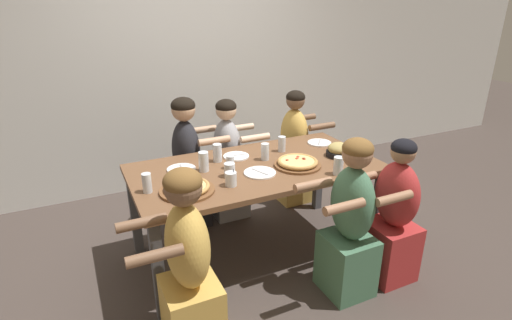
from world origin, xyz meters
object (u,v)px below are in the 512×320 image
(pizza_board_second, at_px, (298,163))
(drinking_glass_c, at_px, (217,153))
(drinking_glass_h, at_px, (147,183))
(diner_near_right, at_px, (393,218))
(drinking_glass_a, at_px, (338,167))
(diner_far_midleft, at_px, (188,167))
(drinking_glass_d, at_px, (282,145))
(drinking_glass_g, at_px, (204,162))
(pizza_board_main, at_px, (187,188))
(empty_plate_c, at_px, (319,143))
(diner_far_right, at_px, (294,152))
(diner_near_midright, at_px, (350,225))
(skillet_bowl, at_px, (339,150))
(drinking_glass_e, at_px, (265,153))
(empty_plate_d, at_px, (236,156))
(diner_near_left, at_px, (189,270))
(empty_plate_b, at_px, (181,169))
(drinking_glass_f, at_px, (230,163))
(empty_plate_a, at_px, (260,173))
(cocktail_glass_blue, at_px, (231,180))
(diner_far_center, at_px, (228,164))
(drinking_glass_b, at_px, (230,170))

(pizza_board_second, xyz_separation_m, drinking_glass_c, (-0.52, 0.35, 0.05))
(drinking_glass_h, relative_size, diner_near_right, 0.12)
(drinking_glass_a, bearing_deg, diner_far_midleft, 126.76)
(drinking_glass_d, distance_m, diner_near_right, 1.05)
(drinking_glass_g, bearing_deg, pizza_board_main, -127.10)
(pizza_board_second, relative_size, empty_plate_c, 1.73)
(diner_far_right, bearing_deg, empty_plate_c, -3.47)
(pizza_board_main, bearing_deg, diner_near_midright, -27.34)
(skillet_bowl, height_order, drinking_glass_h, drinking_glass_h)
(skillet_bowl, height_order, empty_plate_c, skillet_bowl)
(drinking_glass_e, relative_size, drinking_glass_h, 1.02)
(empty_plate_d, relative_size, diner_near_left, 0.18)
(pizza_board_main, xyz_separation_m, empty_plate_b, (0.07, 0.37, -0.02))
(drinking_glass_e, bearing_deg, diner_far_right, 43.82)
(pizza_board_main, bearing_deg, drinking_glass_d, 22.88)
(drinking_glass_f, relative_size, diner_far_right, 0.09)
(empty_plate_a, xyz_separation_m, drinking_glass_g, (-0.35, 0.22, 0.06))
(cocktail_glass_blue, distance_m, drinking_glass_c, 0.46)
(empty_plate_d, xyz_separation_m, diner_far_midleft, (-0.28, 0.46, -0.22))
(diner_far_right, bearing_deg, skillet_bowl, -4.39)
(empty_plate_b, bearing_deg, drinking_glass_a, -29.52)
(drinking_glass_g, xyz_separation_m, diner_far_center, (0.43, 0.62, -0.32))
(empty_plate_d, relative_size, diner_far_center, 0.18)
(skillet_bowl, relative_size, drinking_glass_f, 2.93)
(empty_plate_b, distance_m, drinking_glass_a, 1.16)
(empty_plate_a, relative_size, drinking_glass_h, 1.78)
(empty_plate_a, height_order, empty_plate_d, same)
(diner_far_midleft, bearing_deg, drinking_glass_d, 53.42)
(drinking_glass_g, bearing_deg, diner_far_midleft, 86.05)
(drinking_glass_e, bearing_deg, drinking_glass_d, 27.17)
(empty_plate_d, distance_m, drinking_glass_h, 0.85)
(drinking_glass_c, bearing_deg, empty_plate_a, -61.34)
(skillet_bowl, height_order, empty_plate_a, skillet_bowl)
(empty_plate_a, height_order, drinking_glass_f, drinking_glass_f)
(empty_plate_b, height_order, drinking_glass_a, drinking_glass_a)
(diner_far_midleft, height_order, diner_far_right, diner_far_midleft)
(drinking_glass_a, height_order, drinking_glass_g, drinking_glass_g)
(pizza_board_main, relative_size, diner_near_midright, 0.32)
(drinking_glass_b, height_order, drinking_glass_c, drinking_glass_c)
(empty_plate_c, distance_m, diner_far_right, 0.54)
(pizza_board_main, relative_size, pizza_board_second, 1.02)
(diner_far_center, bearing_deg, empty_plate_b, -47.75)
(drinking_glass_c, height_order, diner_near_right, diner_near_right)
(empty_plate_c, xyz_separation_m, drinking_glass_f, (-0.93, -0.18, 0.04))
(empty_plate_a, xyz_separation_m, drinking_glass_a, (0.51, -0.26, 0.05))
(drinking_glass_e, xyz_separation_m, diner_near_midright, (0.25, -0.79, -0.30))
(skillet_bowl, bearing_deg, diner_far_midleft, 142.60)
(diner_far_center, bearing_deg, diner_near_midright, 13.20)
(pizza_board_second, bearing_deg, empty_plate_a, -179.26)
(pizza_board_second, height_order, drinking_glass_a, drinking_glass_a)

